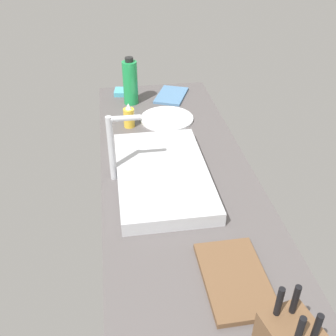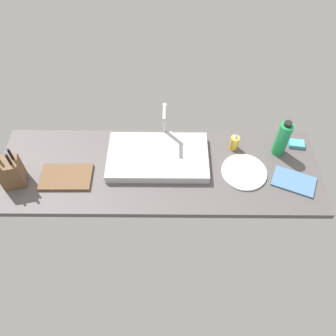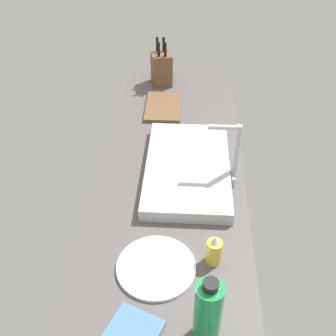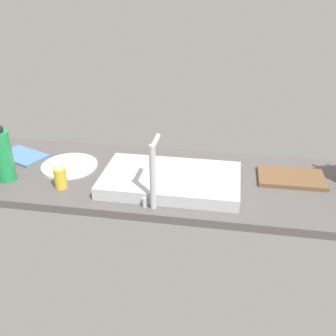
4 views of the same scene
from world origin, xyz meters
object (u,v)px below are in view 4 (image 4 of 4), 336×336
dinner_plate (70,166)px  dish_towel (22,156)px  sink_basin (171,180)px  soap_bottle (60,177)px  cutting_board (291,178)px  water_bottle (3,156)px  faucet (153,171)px

dinner_plate → dish_towel: (26.97, -6.46, 0.00)cm
sink_basin → dish_towel: (76.22, -15.51, -1.98)cm
soap_bottle → dinner_plate: soap_bottle is taller
cutting_board → water_bottle: bearing=9.4°
sink_basin → soap_bottle: soap_bottle is taller
soap_bottle → water_bottle: water_bottle is taller
cutting_board → dinner_plate: 100.64cm
cutting_board → soap_bottle: 99.33cm
dinner_plate → cutting_board: bearing=-177.4°
cutting_board → water_bottle: size_ratio=1.16×
cutting_board → water_bottle: (122.54, 20.31, 10.60)cm
dinner_plate → soap_bottle: bearing=102.3°
sink_basin → cutting_board: (-51.29, -13.62, -1.68)cm
cutting_board → water_bottle: water_bottle is taller
soap_bottle → sink_basin: bearing=-168.2°
water_bottle → soap_bottle: bearing=173.9°
dish_towel → faucet: bearing=155.6°
water_bottle → sink_basin: bearing=-174.6°
faucet → cutting_board: bearing=-150.9°
soap_bottle → dinner_plate: 19.48cm
dinner_plate → dish_towel: same height
water_bottle → dinner_plate: water_bottle is taller
faucet → water_bottle: (67.24, -10.48, -3.89)cm
sink_basin → faucet: faucet is taller
sink_basin → dinner_plate: 50.12cm
faucet → cutting_board: 64.93cm
dinner_plate → water_bottle: bearing=35.6°
cutting_board → soap_bottle: soap_bottle is taller
sink_basin → dish_towel: sink_basin is taller
faucet → soap_bottle: 43.18cm
faucet → dish_towel: size_ratio=1.16×
cutting_board → soap_bottle: (96.52, 23.11, 4.12)cm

